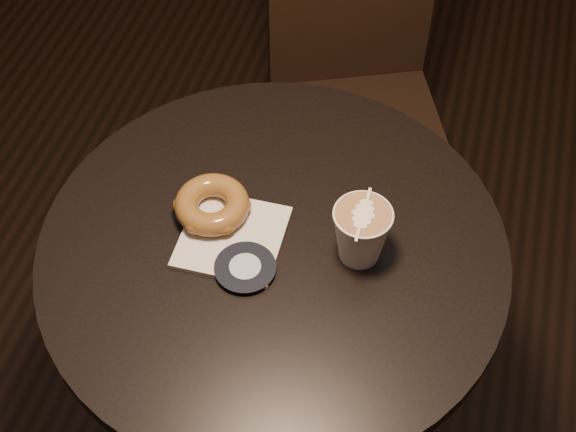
{
  "coord_description": "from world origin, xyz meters",
  "views": [
    {
      "loc": [
        0.21,
        -0.67,
        1.71
      ],
      "look_at": [
        0.01,
        0.03,
        0.79
      ],
      "focal_mm": 50.0,
      "sensor_mm": 36.0,
      "label": 1
    }
  ],
  "objects_px": {
    "chair": "(355,68)",
    "cafe_table": "(275,314)",
    "doughnut": "(212,205)",
    "pastry_bag": "(232,237)",
    "latte_cup": "(361,234)"
  },
  "relations": [
    {
      "from": "cafe_table",
      "to": "doughnut",
      "type": "bearing_deg",
      "value": 164.9
    },
    {
      "from": "chair",
      "to": "pastry_bag",
      "type": "height_order",
      "value": "chair"
    },
    {
      "from": "cafe_table",
      "to": "latte_cup",
      "type": "bearing_deg",
      "value": 7.52
    },
    {
      "from": "cafe_table",
      "to": "chair",
      "type": "distance_m",
      "value": 0.68
    },
    {
      "from": "chair",
      "to": "latte_cup",
      "type": "distance_m",
      "value": 0.73
    },
    {
      "from": "cafe_table",
      "to": "chair",
      "type": "relative_size",
      "value": 0.82
    },
    {
      "from": "chair",
      "to": "latte_cup",
      "type": "bearing_deg",
      "value": -101.7
    },
    {
      "from": "pastry_bag",
      "to": "latte_cup",
      "type": "xyz_separation_m",
      "value": [
        0.19,
        0.02,
        0.04
      ]
    },
    {
      "from": "cafe_table",
      "to": "pastry_bag",
      "type": "relative_size",
      "value": 5.06
    },
    {
      "from": "cafe_table",
      "to": "doughnut",
      "type": "xyz_separation_m",
      "value": [
        -0.1,
        0.03,
        0.23
      ]
    },
    {
      "from": "chair",
      "to": "doughnut",
      "type": "relative_size",
      "value": 8.08
    },
    {
      "from": "chair",
      "to": "doughnut",
      "type": "height_order",
      "value": "chair"
    },
    {
      "from": "pastry_bag",
      "to": "cafe_table",
      "type": "bearing_deg",
      "value": 5.32
    },
    {
      "from": "chair",
      "to": "cafe_table",
      "type": "bearing_deg",
      "value": -112.52
    },
    {
      "from": "cafe_table",
      "to": "chair",
      "type": "xyz_separation_m",
      "value": [
        -0.01,
        0.68,
        -0.04
      ]
    }
  ]
}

